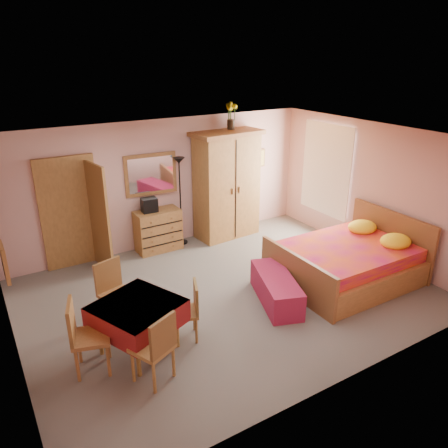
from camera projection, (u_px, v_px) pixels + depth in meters
floor at (228, 294)px, 7.36m from camera, size 6.50×6.50×0.00m
ceiling at (229, 140)px, 6.39m from camera, size 6.50×6.50×0.00m
wall_back at (164, 184)px, 8.86m from camera, size 6.50×0.10×2.60m
wall_front at (346, 292)px, 4.89m from camera, size 6.50×0.10×2.60m
wall_left at (2, 273)px, 5.31m from camera, size 0.10×5.00×2.60m
wall_right at (371, 190)px, 8.44m from camera, size 0.10×5.00×2.60m
doorway at (70, 214)px, 8.02m from camera, size 1.06×0.12×2.15m
window at (326, 170)px, 9.32m from camera, size 0.08×1.40×1.95m
picture_left at (4, 262)px, 4.70m from camera, size 0.04×0.32×0.42m
picture_back at (259, 158)px, 9.88m from camera, size 0.30×0.04×0.40m
chest_of_drawers at (158, 230)px, 8.84m from camera, size 0.90×0.46×0.85m
wall_mirror at (151, 174)px, 8.59m from camera, size 1.05×0.14×0.83m
stereo at (149, 205)px, 8.58m from camera, size 0.31×0.24×0.28m
floor_lamp at (180, 202)px, 8.97m from camera, size 0.30×0.30×1.85m
wardrobe at (227, 185)px, 9.31m from camera, size 1.52×0.87×2.30m
sunflower_vase at (231, 116)px, 8.94m from camera, size 0.23×0.23×0.55m
bed at (347, 252)px, 7.61m from camera, size 2.37×1.87×1.09m
bench at (276, 289)px, 7.07m from camera, size 0.93×1.45×0.45m
dining_table at (139, 327)px, 5.85m from camera, size 1.31×1.31×0.73m
chair_south at (152, 347)px, 5.29m from camera, size 0.57×0.57×0.95m
chair_north at (117, 294)px, 6.41m from camera, size 0.55×0.55×0.97m
chair_west at (91, 336)px, 5.45m from camera, size 0.57×0.57×1.00m
chair_east at (184, 312)px, 6.09m from camera, size 0.51×0.51×0.86m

